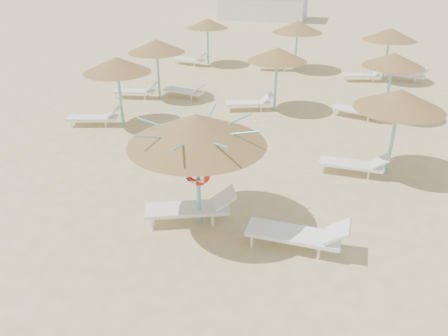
# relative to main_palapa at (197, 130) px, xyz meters

# --- Properties ---
(ground) EXTENTS (120.00, 120.00, 0.00)m
(ground) POSITION_rel_main_palapa_xyz_m (0.41, -0.06, -2.56)
(ground) COLOR #D5BE81
(ground) RESTS_ON ground
(main_palapa) EXTENTS (3.29, 3.29, 2.95)m
(main_palapa) POSITION_rel_main_palapa_xyz_m (0.00, 0.00, 0.00)
(main_palapa) COLOR #71C3C4
(main_palapa) RESTS_ON ground
(lounger_main_a) EXTENTS (2.39, 1.50, 0.84)m
(lounger_main_a) POSITION_rel_main_palapa_xyz_m (-0.17, 0.05, -2.16)
(lounger_main_a) COLOR white
(lounger_main_a) RESTS_ON ground
(lounger_main_b) EXTENTS (2.35, 0.75, 0.85)m
(lounger_main_b) POSITION_rel_main_palapa_xyz_m (2.59, -0.35, -2.16)
(lounger_main_b) COLOR white
(lounger_main_b) RESTS_ON ground
(palapa_field) EXTENTS (14.45, 14.59, 2.70)m
(palapa_field) POSITION_rel_main_palapa_xyz_m (0.03, 10.81, -0.26)
(palapa_field) COLOR #71C3C4
(palapa_field) RESTS_ON ground
(service_hut) EXTENTS (8.40, 4.40, 3.25)m
(service_hut) POSITION_rel_main_palapa_xyz_m (-5.59, 34.94, -0.92)
(service_hut) COLOR silver
(service_hut) RESTS_ON ground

